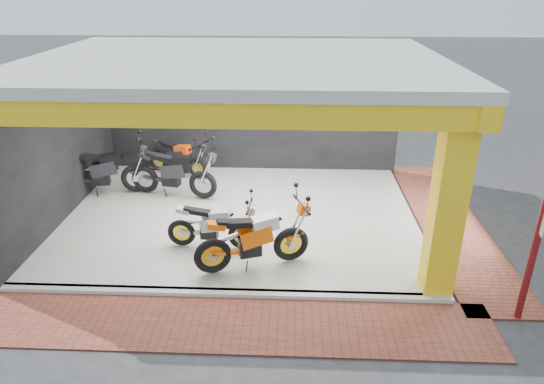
{
  "coord_description": "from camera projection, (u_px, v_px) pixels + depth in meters",
  "views": [
    {
      "loc": [
        1.17,
        -8.08,
        5.18
      ],
      "look_at": [
        0.75,
        1.52,
        0.9
      ],
      "focal_mm": 32.0,
      "sensor_mm": 36.0,
      "label": 1
    }
  ],
  "objects": [
    {
      "name": "moto_row_c",
      "position": [
        197.0,
        158.0,
        13.05
      ],
      "size": [
        2.15,
        1.47,
        1.23
      ],
      "primitive_type": null,
      "rotation": [
        0.0,
        0.0,
        -0.39
      ],
      "color": "black",
      "rests_on": "showroom_floor"
    },
    {
      "name": "back_wall",
      "position": [
        251.0,
        111.0,
        13.47
      ],
      "size": [
        8.2,
        0.2,
        3.5
      ],
      "primitive_type": "cube",
      "color": "black",
      "rests_on": "ground"
    },
    {
      "name": "showroom_floor",
      "position": [
        241.0,
        216.0,
        11.33
      ],
      "size": [
        8.0,
        6.0,
        0.1
      ],
      "primitive_type": "cube",
      "color": "silver",
      "rests_on": "ground"
    },
    {
      "name": "moto_row_b",
      "position": [
        202.0,
        171.0,
        11.8
      ],
      "size": [
        2.55,
        1.35,
        1.48
      ],
      "primitive_type": null,
      "rotation": [
        0.0,
        0.0,
        -0.2
      ],
      "color": "black",
      "rests_on": "showroom_floor"
    },
    {
      "name": "signpost",
      "position": [
        537.0,
        240.0,
        7.43
      ],
      "size": [
        0.12,
        0.37,
        2.71
      ],
      "rotation": [
        0.0,
        0.0,
        -0.26
      ],
      "color": "maroon",
      "rests_on": "ground"
    },
    {
      "name": "header_beam_right",
      "position": [
        433.0,
        78.0,
        9.85
      ],
      "size": [
        0.3,
        6.4,
        0.4
      ],
      "primitive_type": "cube",
      "color": "yellow",
      "rests_on": "corner_column"
    },
    {
      "name": "paver_front",
      "position": [
        217.0,
        324.0,
        7.87
      ],
      "size": [
        9.0,
        1.4,
        0.03
      ],
      "primitive_type": "cube",
      "color": "brown",
      "rests_on": "ground"
    },
    {
      "name": "paver_right",
      "position": [
        449.0,
        222.0,
        11.15
      ],
      "size": [
        1.4,
        7.0,
        0.03
      ],
      "primitive_type": "cube",
      "color": "brown",
      "rests_on": "ground"
    },
    {
      "name": "ground",
      "position": [
        231.0,
        264.0,
        9.52
      ],
      "size": [
        80.0,
        80.0,
        0.0
      ],
      "primitive_type": "plane",
      "color": "#2D2D30",
      "rests_on": "ground"
    },
    {
      "name": "moto_row_d",
      "position": [
        134.0,
        165.0,
        12.17
      ],
      "size": [
        2.57,
        1.41,
        1.49
      ],
      "primitive_type": null,
      "rotation": [
        0.0,
        0.0,
        0.22
      ],
      "color": "black",
      "rests_on": "showroom_floor"
    },
    {
      "name": "floor_kerb",
      "position": [
        224.0,
        293.0,
        8.57
      ],
      "size": [
        8.0,
        0.2,
        0.1
      ],
      "primitive_type": "cube",
      "color": "silver",
      "rests_on": "ground"
    },
    {
      "name": "header_beam_front",
      "position": [
        215.0,
        113.0,
        7.27
      ],
      "size": [
        8.4,
        0.3,
        0.4
      ],
      "primitive_type": "cube",
      "color": "yellow",
      "rests_on": "corner_column"
    },
    {
      "name": "moto_hero",
      "position": [
        291.0,
        228.0,
        9.17
      ],
      "size": [
        2.5,
        1.6,
        1.43
      ],
      "primitive_type": null,
      "rotation": [
        0.0,
        0.0,
        0.34
      ],
      "color": "#FF630A",
      "rests_on": "showroom_floor"
    },
    {
      "name": "corner_column",
      "position": [
        448.0,
        204.0,
        7.98
      ],
      "size": [
        0.5,
        0.5,
        3.5
      ],
      "primitive_type": "cube",
      "color": "yellow",
      "rests_on": "ground"
    },
    {
      "name": "showroom_ceiling",
      "position": [
        237.0,
        61.0,
        9.88
      ],
      "size": [
        8.4,
        6.4,
        0.2
      ],
      "primitive_type": "cube",
      "color": "beige",
      "rests_on": "corner_column"
    },
    {
      "name": "moto_row_a",
      "position": [
        242.0,
        224.0,
        9.62
      ],
      "size": [
        1.97,
        0.84,
        1.18
      ],
      "primitive_type": null,
      "rotation": [
        0.0,
        0.0,
        -0.06
      ],
      "color": "#ACAFB4",
      "rests_on": "showroom_floor"
    },
    {
      "name": "left_wall",
      "position": [
        56.0,
        145.0,
        10.8
      ],
      "size": [
        0.2,
        6.2,
        3.5
      ],
      "primitive_type": "cube",
      "color": "black",
      "rests_on": "ground"
    }
  ]
}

